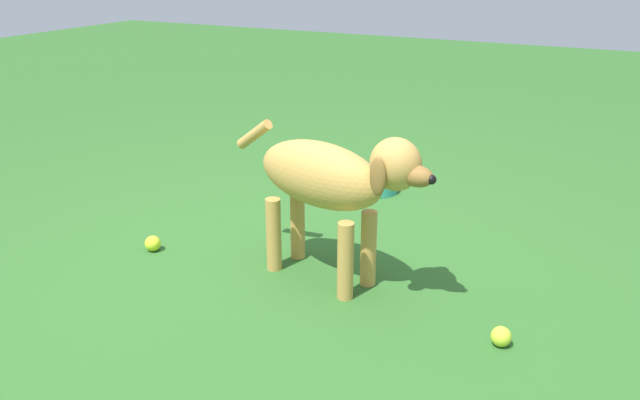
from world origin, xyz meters
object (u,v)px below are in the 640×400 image
Objects in this scene: dog at (331,180)px; tennis_ball_1 at (501,336)px; tennis_ball_0 at (153,243)px; water_bowl at (376,186)px.

tennis_ball_1 is (0.15, 0.68, -0.37)m from dog.
dog is at bearing 97.56° from tennis_ball_0.
water_bowl is (-0.98, -0.22, -0.38)m from dog.
tennis_ball_0 is at bearing -91.76° from tennis_ball_1.
tennis_ball_1 is (0.04, 1.46, 0.00)m from tennis_ball_0.
tennis_ball_1 is at bearing 88.24° from tennis_ball_0.
tennis_ball_0 is 1.46m from tennis_ball_1.
dog is 0.79m from tennis_ball_1.
tennis_ball_0 is at bearing -27.09° from water_bowl.
water_bowl is at bearing 152.91° from tennis_ball_0.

